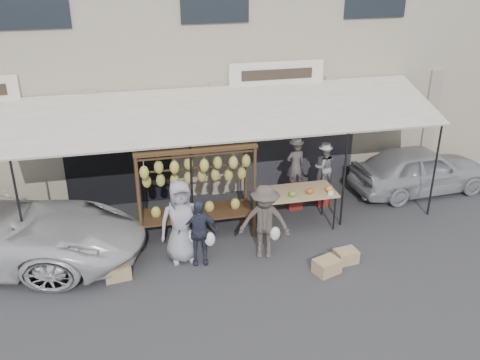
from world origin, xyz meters
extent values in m
plane|color=#2D2D30|center=(0.00, 0.00, 0.00)|extent=(90.00, 90.00, 0.00)
cube|color=#A39886|center=(0.00, 6.50, 3.50)|extent=(24.00, 6.00, 7.00)
cube|color=#232328|center=(2.20, 3.46, 1.25)|extent=(3.00, 0.10, 2.50)
cube|color=black|center=(-2.50, 3.46, 1.25)|extent=(2.60, 0.10, 2.50)
cube|color=silver|center=(1.50, 3.40, 3.15)|extent=(2.40, 0.10, 0.60)
cube|color=silver|center=(0.00, 2.30, 2.60)|extent=(10.00, 2.34, 0.63)
cylinder|color=black|center=(-4.50, 1.15, 1.15)|extent=(0.05, 0.05, 2.30)
cylinder|color=black|center=(-1.00, 1.15, 1.15)|extent=(0.05, 0.05, 2.30)
cylinder|color=black|center=(2.50, 1.15, 1.15)|extent=(0.05, 0.05, 2.30)
cylinder|color=black|center=(4.80, 1.15, 1.15)|extent=(0.05, 0.05, 2.30)
cylinder|color=black|center=(-2.13, 1.09, 1.10)|extent=(0.07, 0.07, 2.20)
cylinder|color=black|center=(0.37, 1.09, 1.10)|extent=(0.07, 0.07, 2.20)
cylinder|color=black|center=(-2.13, 1.89, 1.10)|extent=(0.07, 0.07, 2.20)
cylinder|color=black|center=(0.37, 1.89, 1.10)|extent=(0.07, 0.07, 2.20)
cube|color=black|center=(-0.88, 1.49, 2.20)|extent=(2.60, 0.90, 0.07)
cylinder|color=black|center=(-0.88, 1.14, 2.08)|extent=(2.50, 0.05, 0.05)
cylinder|color=black|center=(-0.88, 1.84, 2.08)|extent=(2.50, 0.05, 0.05)
cylinder|color=black|center=(-0.88, 1.49, 1.65)|extent=(2.50, 0.05, 0.05)
cube|color=black|center=(-0.88, 1.49, 0.55)|extent=(2.50, 0.80, 0.05)
ellipsoid|color=#CECA55|center=(-1.98, 1.14, 1.80)|extent=(0.20, 0.18, 0.30)
ellipsoid|color=#CECA55|center=(-1.66, 1.29, 1.83)|extent=(0.20, 0.18, 0.30)
ellipsoid|color=#CECA55|center=(-1.35, 1.14, 1.86)|extent=(0.20, 0.18, 0.30)
ellipsoid|color=#CECA55|center=(-1.03, 1.29, 1.85)|extent=(0.20, 0.18, 0.30)
ellipsoid|color=#CECA55|center=(-0.72, 1.14, 1.84)|extent=(0.20, 0.18, 0.30)
ellipsoid|color=#CECA55|center=(-0.41, 1.29, 1.82)|extent=(0.20, 0.18, 0.30)
ellipsoid|color=#CECA55|center=(-0.09, 1.14, 1.85)|extent=(0.20, 0.18, 0.30)
ellipsoid|color=#CECA55|center=(0.22, 1.29, 1.80)|extent=(0.20, 0.18, 0.30)
ellipsoid|color=#CECA55|center=(-1.93, 1.49, 1.44)|extent=(0.20, 0.18, 0.30)
ellipsoid|color=#CECA55|center=(-1.63, 1.49, 1.44)|extent=(0.20, 0.18, 0.30)
ellipsoid|color=#CECA55|center=(-1.33, 1.49, 1.41)|extent=(0.20, 0.18, 0.30)
ellipsoid|color=#CECA55|center=(-1.03, 1.49, 1.43)|extent=(0.20, 0.18, 0.30)
ellipsoid|color=#CECA55|center=(-0.73, 1.49, 1.45)|extent=(0.20, 0.18, 0.30)
ellipsoid|color=#CECA55|center=(-0.43, 1.49, 1.44)|extent=(0.20, 0.18, 0.30)
ellipsoid|color=#CECA55|center=(-0.13, 1.49, 1.40)|extent=(0.20, 0.18, 0.30)
ellipsoid|color=#CECA55|center=(0.17, 1.49, 1.42)|extent=(0.20, 0.18, 0.30)
cube|color=tan|center=(1.48, 1.35, 0.88)|extent=(1.70, 0.90, 0.05)
cylinder|color=black|center=(0.71, 0.98, 0.42)|extent=(0.04, 0.04, 0.85)
cylinder|color=black|center=(2.25, 0.98, 0.42)|extent=(0.04, 0.04, 0.85)
cylinder|color=black|center=(0.71, 1.72, 0.42)|extent=(0.04, 0.04, 0.85)
cylinder|color=black|center=(2.25, 1.72, 0.42)|extent=(0.04, 0.04, 0.85)
ellipsoid|color=#B25919|center=(0.83, 1.13, 0.97)|extent=(0.18, 0.14, 0.14)
ellipsoid|color=#598C33|center=(1.26, 1.11, 0.97)|extent=(0.18, 0.14, 0.14)
ellipsoid|color=#B25919|center=(1.69, 1.16, 0.97)|extent=(0.18, 0.14, 0.14)
ellipsoid|color=orange|center=(2.17, 1.17, 0.97)|extent=(0.18, 0.14, 0.14)
imported|color=#504945|center=(1.70, 2.25, 1.14)|extent=(0.49, 0.35, 1.28)
imported|color=gray|center=(2.47, 2.26, 1.03)|extent=(0.56, 0.45, 1.10)
imported|color=gray|center=(-1.34, 0.52, 0.90)|extent=(0.92, 0.64, 1.80)
imported|color=#2D3242|center=(-1.00, 0.33, 0.72)|extent=(0.89, 0.46, 1.44)
imported|color=#473E39|center=(0.38, 0.24, 0.83)|extent=(1.21, 0.92, 1.65)
cube|color=maroon|center=(1.70, 2.25, 0.25)|extent=(0.38, 0.38, 0.50)
cube|color=maroon|center=(2.47, 2.26, 0.24)|extent=(0.35, 0.35, 0.48)
cube|color=tan|center=(1.45, -0.64, 0.15)|extent=(0.60, 0.53, 0.30)
cube|color=tan|center=(1.99, -0.36, 0.14)|extent=(0.50, 0.40, 0.28)
cube|color=tan|center=(-2.69, 0.13, 0.15)|extent=(0.55, 0.45, 0.30)
imported|color=#A4A5AA|center=(5.24, 2.42, 0.63)|extent=(3.80, 1.75, 1.26)
camera|label=1|loc=(-2.31, -9.13, 6.24)|focal=40.00mm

